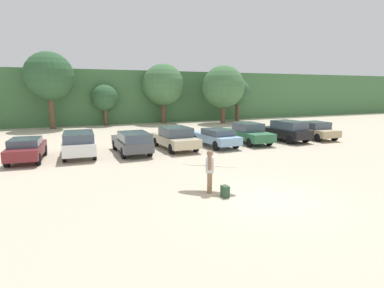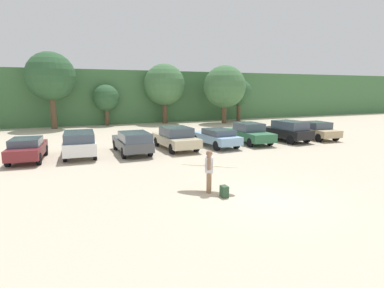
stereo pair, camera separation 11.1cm
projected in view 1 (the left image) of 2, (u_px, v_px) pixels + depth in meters
name	position (u px, v px, depth m)	size (l,w,h in m)	color
ground_plane	(269.00, 200.00, 11.77)	(120.00, 120.00, 0.00)	beige
hillside_ridge	(113.00, 96.00, 42.44)	(108.00, 12.00, 6.40)	#427042
tree_center_right	(49.00, 77.00, 32.11)	(5.00, 5.00, 7.98)	brown
tree_left	(105.00, 98.00, 35.62)	(3.01, 3.01, 4.68)	brown
tree_right	(163.00, 85.00, 37.68)	(5.00, 5.00, 7.21)	brown
tree_far_left	(223.00, 87.00, 37.81)	(5.13, 5.13, 7.02)	brown
tree_center_left	(238.00, 93.00, 40.72)	(3.39, 3.39, 5.44)	brown
parked_car_maroon	(26.00, 149.00, 18.02)	(2.06, 4.18, 1.36)	maroon
parked_car_white	(79.00, 143.00, 19.25)	(2.11, 4.81, 1.60)	white
parked_car_dark_gray	(132.00, 142.00, 20.01)	(1.87, 4.53, 1.48)	#4C4F54
parked_car_champagne	(175.00, 138.00, 21.64)	(2.06, 4.75, 1.56)	beige
parked_car_sky_blue	(216.00, 137.00, 22.62)	(2.08, 4.58, 1.32)	#84ADD1
parked_car_forest_green	(249.00, 133.00, 24.17)	(2.10, 4.79, 1.56)	#2D6642
parked_car_black	(286.00, 130.00, 24.93)	(2.25, 4.27, 1.67)	black
parked_car_tan	(315.00, 130.00, 26.15)	(2.14, 4.08, 1.45)	tan
person_adult	(210.00, 169.00, 12.51)	(0.53, 0.81, 1.73)	#8C6B4C
surfboard_cream	(210.00, 166.00, 12.67)	(2.32, 1.92, 0.25)	beige
backpack_dropped	(225.00, 191.00, 12.03)	(0.24, 0.34, 0.45)	#2D4C33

